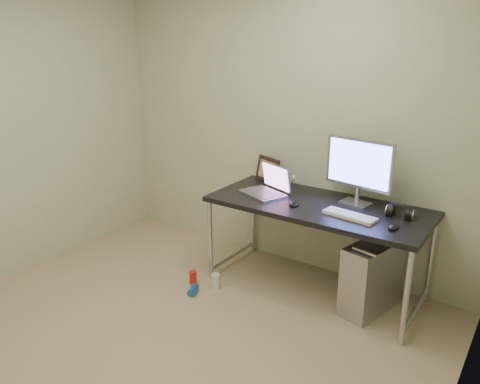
# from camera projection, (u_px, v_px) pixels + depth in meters

# --- Properties ---
(floor) EXTENTS (3.50, 3.50, 0.00)m
(floor) POSITION_uv_depth(u_px,v_px,m) (148.00, 353.00, 3.10)
(floor) COLOR tan
(floor) RESTS_ON ground
(wall_back) EXTENTS (3.50, 0.02, 2.50)m
(wall_back) POSITION_uv_depth(u_px,v_px,m) (284.00, 126.00, 4.07)
(wall_back) COLOR beige
(wall_back) RESTS_ON ground
(wall_right) EXTENTS (0.02, 3.50, 2.50)m
(wall_right) POSITION_uv_depth(u_px,v_px,m) (460.00, 244.00, 1.76)
(wall_right) COLOR beige
(wall_right) RESTS_ON ground
(desk) EXTENTS (1.71, 0.75, 0.75)m
(desk) POSITION_uv_depth(u_px,v_px,m) (318.00, 213.00, 3.67)
(desk) COLOR black
(desk) RESTS_ON ground
(tower_computer) EXTENTS (0.35, 0.57, 0.58)m
(tower_computer) POSITION_uv_depth(u_px,v_px,m) (372.00, 277.00, 3.51)
(tower_computer) COLOR #A7A7AB
(tower_computer) RESTS_ON ground
(cable_a) EXTENTS (0.01, 0.16, 0.69)m
(cable_a) POSITION_uv_depth(u_px,v_px,m) (383.00, 244.00, 3.78)
(cable_a) COLOR black
(cable_a) RESTS_ON ground
(cable_b) EXTENTS (0.02, 0.11, 0.71)m
(cable_b) POSITION_uv_depth(u_px,v_px,m) (393.00, 250.00, 3.72)
(cable_b) COLOR black
(cable_b) RESTS_ON ground
(can_red) EXTENTS (0.08, 0.08, 0.12)m
(can_red) POSITION_uv_depth(u_px,v_px,m) (193.00, 277.00, 3.95)
(can_red) COLOR red
(can_red) RESTS_ON ground
(can_white) EXTENTS (0.08, 0.08, 0.13)m
(can_white) POSITION_uv_depth(u_px,v_px,m) (216.00, 281.00, 3.87)
(can_white) COLOR white
(can_white) RESTS_ON ground
(can_blue) EXTENTS (0.10, 0.13, 0.07)m
(can_blue) POSITION_uv_depth(u_px,v_px,m) (193.00, 290.00, 3.80)
(can_blue) COLOR blue
(can_blue) RESTS_ON ground
(laptop) EXTENTS (0.43, 0.39, 0.24)m
(laptop) POSITION_uv_depth(u_px,v_px,m) (268.00, 187.00, 3.87)
(laptop) COLOR #B5B5BD
(laptop) RESTS_ON desk
(monitor) EXTENTS (0.55, 0.19, 0.52)m
(monitor) POSITION_uv_depth(u_px,v_px,m) (359.00, 166.00, 3.55)
(monitor) COLOR #B5B5BD
(monitor) RESTS_ON desk
(keyboard) EXTENTS (0.40, 0.18, 0.02)m
(keyboard) POSITION_uv_depth(u_px,v_px,m) (350.00, 216.00, 3.38)
(keyboard) COLOR white
(keyboard) RESTS_ON desk
(mouse_right) EXTENTS (0.07, 0.11, 0.04)m
(mouse_right) POSITION_uv_depth(u_px,v_px,m) (393.00, 226.00, 3.17)
(mouse_right) COLOR black
(mouse_right) RESTS_ON desk
(mouse_left) EXTENTS (0.08, 0.12, 0.04)m
(mouse_left) POSITION_uv_depth(u_px,v_px,m) (294.00, 203.00, 3.60)
(mouse_left) COLOR black
(mouse_left) RESTS_ON desk
(headphones) EXTENTS (0.18, 0.11, 0.12)m
(headphones) POSITION_uv_depth(u_px,v_px,m) (400.00, 213.00, 3.38)
(headphones) COLOR black
(headphones) RESTS_ON desk
(picture_frame) EXTENTS (0.28, 0.16, 0.22)m
(picture_frame) POSITION_uv_depth(u_px,v_px,m) (268.00, 169.00, 4.19)
(picture_frame) COLOR black
(picture_frame) RESTS_ON desk
(webcam) EXTENTS (0.04, 0.04, 0.11)m
(webcam) POSITION_uv_depth(u_px,v_px,m) (293.00, 179.00, 4.02)
(webcam) COLOR silver
(webcam) RESTS_ON desk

